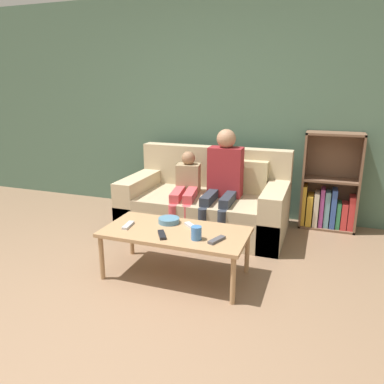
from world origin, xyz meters
name	(u,v)px	position (x,y,z in m)	size (l,w,h in m)	color
ground_plane	(107,326)	(0.00, 0.00, 0.00)	(22.00, 22.00, 0.00)	#84664C
wall_back	(217,108)	(0.00, 2.60, 1.30)	(12.00, 0.06, 2.60)	#4C6B56
couch	(206,204)	(0.09, 1.93, 0.28)	(1.76, 0.96, 0.88)	tan
bookshelf	(329,194)	(1.36, 2.44, 0.39)	(0.60, 0.28, 1.08)	brown
coffee_table	(175,234)	(0.18, 0.80, 0.38)	(1.19, 0.59, 0.41)	#A87F56
person_adult	(223,177)	(0.30, 1.83, 0.64)	(0.36, 0.65, 1.13)	#282D38
person_child	(186,188)	(-0.10, 1.78, 0.49)	(0.35, 0.68, 0.87)	#C6474C
cup_near	(196,233)	(0.40, 0.68, 0.47)	(0.08, 0.08, 0.11)	#3D70B2
tv_remote_0	(128,225)	(-0.23, 0.75, 0.42)	(0.07, 0.17, 0.02)	#B7B7BC
tv_remote_1	(162,235)	(0.12, 0.65, 0.42)	(0.13, 0.17, 0.02)	black
tv_remote_2	(217,240)	(0.56, 0.70, 0.42)	(0.11, 0.18, 0.02)	#47474C
tv_remote_3	(191,226)	(0.28, 0.91, 0.42)	(0.16, 0.15, 0.02)	#B7B7BC
snack_bowl	(169,220)	(0.06, 0.95, 0.43)	(0.18, 0.18, 0.05)	teal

